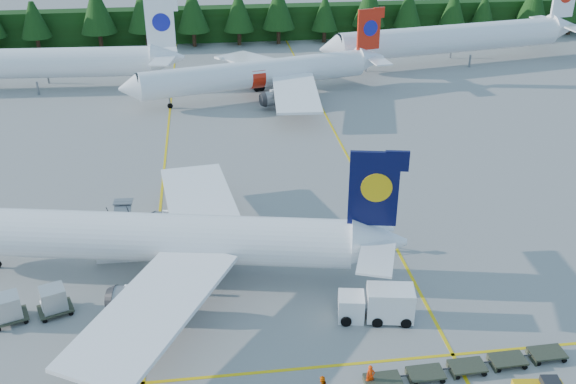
{
  "coord_description": "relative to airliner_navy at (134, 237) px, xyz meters",
  "views": [
    {
      "loc": [
        -8.97,
        -36.95,
        28.56
      ],
      "look_at": [
        -2.56,
        11.98,
        3.5
      ],
      "focal_mm": 40.0,
      "sensor_mm": 36.0,
      "label": 1
    }
  ],
  "objects": [
    {
      "name": "ground",
      "position": [
        15.17,
        -6.3,
        -3.29
      ],
      "size": [
        320.0,
        320.0,
        0.0
      ],
      "primitive_type": "plane",
      "color": "#9D9C97",
      "rests_on": "ground"
    },
    {
      "name": "taxi_stripe_a",
      "position": [
        1.17,
        13.7,
        -3.29
      ],
      "size": [
        0.25,
        120.0,
        0.01
      ],
      "primitive_type": "cube",
      "color": "yellow",
      "rests_on": "ground"
    },
    {
      "name": "taxi_stripe_b",
      "position": [
        21.17,
        13.7,
        -3.29
      ],
      "size": [
        0.25,
        120.0,
        0.01
      ],
      "primitive_type": "cube",
      "color": "yellow",
      "rests_on": "ground"
    },
    {
      "name": "taxi_stripe_cross",
      "position": [
        15.17,
        -12.3,
        -3.29
      ],
      "size": [
        80.0,
        0.25,
        0.01
      ],
      "primitive_type": "cube",
      "color": "yellow",
      "rests_on": "ground"
    },
    {
      "name": "treeline_hedge",
      "position": [
        15.17,
        75.7,
        -0.29
      ],
      "size": [
        220.0,
        4.0,
        6.0
      ],
      "primitive_type": "cube",
      "color": "black",
      "rests_on": "ground"
    },
    {
      "name": "airliner_navy",
      "position": [
        0.0,
        0.0,
        0.0
      ],
      "size": [
        37.28,
        30.38,
        10.95
      ],
      "rotation": [
        0.0,
        0.0,
        -0.2
      ],
      "color": "white",
      "rests_on": "ground"
    },
    {
      "name": "airliner_red",
      "position": [
        12.23,
        41.74,
        -0.03
      ],
      "size": [
        36.69,
        29.82,
        10.86
      ],
      "rotation": [
        0.0,
        0.0,
        0.25
      ],
      "color": "white",
      "rests_on": "ground"
    },
    {
      "name": "airliner_far_left",
      "position": [
        -20.42,
        49.87,
        0.57
      ],
      "size": [
        42.34,
        6.3,
        12.3
      ],
      "rotation": [
        0.0,
        0.0,
        -0.05
      ],
      "color": "white",
      "rests_on": "ground"
    },
    {
      "name": "airliner_far_right",
      "position": [
        43.96,
        54.71,
        0.81
      ],
      "size": [
        44.7,
        11.78,
        13.09
      ],
      "rotation": [
        0.0,
        0.0,
        0.18
      ],
      "color": "white",
      "rests_on": "ground"
    },
    {
      "name": "airstairs",
      "position": [
        -1.55,
        2.98,
        -2.56
      ],
      "size": [
        3.78,
        5.14,
        3.35
      ],
      "rotation": [
        0.0,
        0.0,
        -0.04
      ],
      "color": "white",
      "rests_on": "ground"
    },
    {
      "name": "service_truck",
      "position": [
        17.07,
        -7.89,
        -2.04
      ],
      "size": [
        5.47,
        2.76,
        2.52
      ],
      "rotation": [
        0.0,
        0.0,
        -0.17
      ],
      "color": "white",
      "rests_on": "ground"
    },
    {
      "name": "dolly_train",
      "position": [
        21.5,
        -13.87,
        -2.87
      ],
      "size": [
        13.51,
        2.5,
        0.13
      ],
      "rotation": [
        0.0,
        0.0,
        0.03
      ],
      "color": "#363C2B",
      "rests_on": "ground"
    },
    {
      "name": "uld_pair",
      "position": [
        -6.96,
        -4.67,
        -2.08
      ],
      "size": [
        5.79,
        3.06,
        1.8
      ],
      "rotation": [
        0.0,
        0.0,
        0.36
      ],
      "color": "#363C2B",
      "rests_on": "ground"
    },
    {
      "name": "crew_a",
      "position": [
        15.07,
        -14.34,
        -2.51
      ],
      "size": [
        0.61,
        0.44,
        1.56
      ],
      "primitive_type": "imported",
      "rotation": [
        0.0,
        0.0,
        0.12
      ],
      "color": "#FF3805",
      "rests_on": "ground"
    },
    {
      "name": "crew_c",
      "position": [
        18.57,
        0.96,
        -2.33
      ],
      "size": [
        0.63,
        0.85,
        1.91
      ],
      "primitive_type": "imported",
      "rotation": [
        0.0,
        0.0,
        1.45
      ],
      "color": "orange",
      "rests_on": "ground"
    }
  ]
}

